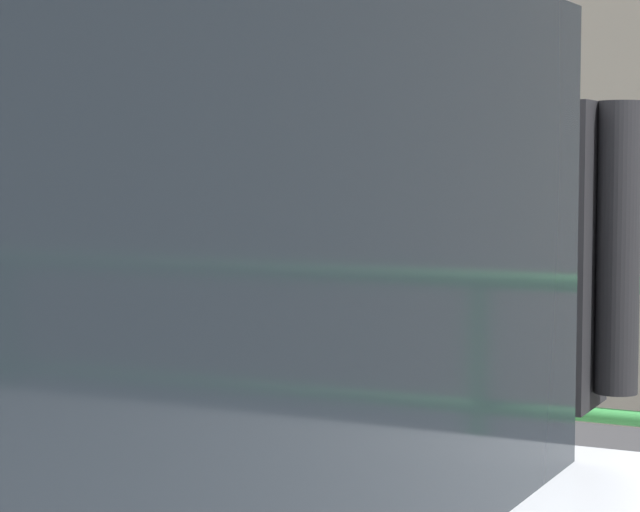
{
  "coord_description": "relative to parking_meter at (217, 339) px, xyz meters",
  "views": [
    {
      "loc": [
        1.59,
        -2.2,
        1.55
      ],
      "look_at": [
        0.17,
        0.48,
        1.32
      ],
      "focal_mm": 73.09,
      "sensor_mm": 36.0,
      "label": 1
    }
  ],
  "objects": [
    {
      "name": "parking_meter",
      "position": [
        0.0,
        0.0,
        0.0
      ],
      "size": [
        0.15,
        0.16,
        1.37
      ],
      "rotation": [
        0.0,
        0.0,
        3.15
      ],
      "color": "slate",
      "rests_on": "sidewalk_curb"
    },
    {
      "name": "pedestrian_at_meter",
      "position": [
        0.66,
        0.07,
        0.04
      ],
      "size": [
        0.63,
        0.48,
        1.74
      ],
      "rotation": [
        0.0,
        0.0,
        -3.11
      ],
      "color": "brown",
      "rests_on": "sidewalk_curb"
    },
    {
      "name": "background_railing",
      "position": [
        0.05,
        1.61,
        -0.24
      ],
      "size": [
        24.06,
        0.06,
        1.0
      ],
      "color": "#2D7A38",
      "rests_on": "sidewalk_curb"
    }
  ]
}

